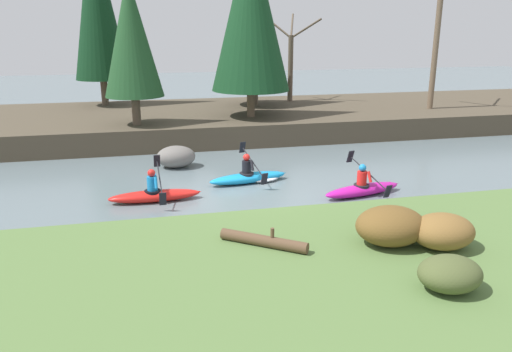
{
  "coord_description": "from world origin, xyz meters",
  "views": [
    {
      "loc": [
        -3.15,
        -14.24,
        5.01
      ],
      "look_at": [
        0.23,
        0.31,
        0.55
      ],
      "focal_mm": 35.0,
      "sensor_mm": 36.0,
      "label": 1
    }
  ],
  "objects_px": {
    "boulder_midstream": "(176,157)",
    "driftwood_log": "(264,241)",
    "kayaker_middle": "(251,177)",
    "kayaker_trailing": "(155,194)",
    "kayaker_lead": "(363,188)"
  },
  "relations": [
    {
      "from": "kayaker_lead",
      "to": "kayaker_middle",
      "type": "xyz_separation_m",
      "value": [
        -3.1,
        2.08,
        -0.02
      ]
    },
    {
      "from": "kayaker_lead",
      "to": "kayaker_trailing",
      "type": "relative_size",
      "value": 1.0
    },
    {
      "from": "kayaker_lead",
      "to": "boulder_midstream",
      "type": "xyz_separation_m",
      "value": [
        -5.41,
        4.57,
        0.18
      ]
    },
    {
      "from": "kayaker_lead",
      "to": "driftwood_log",
      "type": "xyz_separation_m",
      "value": [
        -4.21,
        -4.14,
        0.46
      ]
    },
    {
      "from": "kayaker_middle",
      "to": "kayaker_trailing",
      "type": "bearing_deg",
      "value": -169.24
    },
    {
      "from": "kayaker_middle",
      "to": "driftwood_log",
      "type": "bearing_deg",
      "value": -109.99
    },
    {
      "from": "kayaker_trailing",
      "to": "driftwood_log",
      "type": "bearing_deg",
      "value": -68.86
    },
    {
      "from": "kayaker_trailing",
      "to": "boulder_midstream",
      "type": "relative_size",
      "value": 1.94
    },
    {
      "from": "kayaker_lead",
      "to": "kayaker_trailing",
      "type": "distance_m",
      "value": 6.37
    },
    {
      "from": "kayaker_trailing",
      "to": "kayaker_lead",
      "type": "bearing_deg",
      "value": -9.42
    },
    {
      "from": "kayaker_lead",
      "to": "kayaker_middle",
      "type": "relative_size",
      "value": 1.0
    },
    {
      "from": "kayaker_middle",
      "to": "boulder_midstream",
      "type": "xyz_separation_m",
      "value": [
        -2.31,
        2.49,
        0.21
      ]
    },
    {
      "from": "kayaker_lead",
      "to": "kayaker_trailing",
      "type": "xyz_separation_m",
      "value": [
        -6.31,
        0.87,
        0.0
      ]
    },
    {
      "from": "boulder_midstream",
      "to": "driftwood_log",
      "type": "relative_size",
      "value": 0.84
    },
    {
      "from": "boulder_midstream",
      "to": "kayaker_trailing",
      "type": "bearing_deg",
      "value": -103.74
    }
  ]
}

